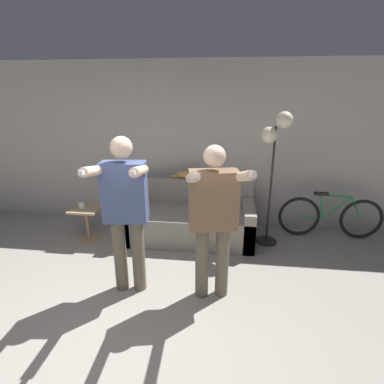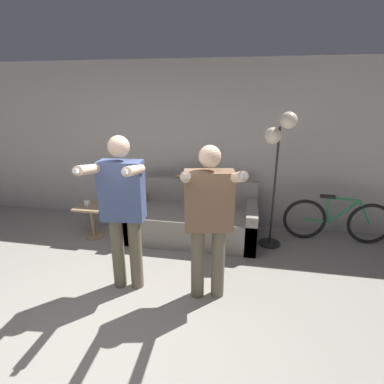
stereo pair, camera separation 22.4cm
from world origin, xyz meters
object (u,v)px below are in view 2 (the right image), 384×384
Objects in this scene: cat at (195,174)px; cup at (87,203)px; person_right at (209,214)px; bicycle at (337,220)px; side_table at (92,215)px; couch at (193,220)px; floor_lamp at (279,142)px; person_left at (123,205)px.

cup is at bearing -157.62° from cat.
person_right is 2.43m from bicycle.
cat reaches higher than side_table.
cat is at bearing 94.78° from couch.
floor_lamp is 2.89m from cup.
bicycle is at bearing 25.98° from person_left.
bicycle is (0.95, 0.29, -1.16)m from floor_lamp.
floor_lamp is at bearing 5.36° from side_table.
couch is 1.25× the size of bicycle.
cat reaches higher than cup.
floor_lamp is at bearing -1.60° from couch.
cup is 0.05× the size of bicycle.
cat is at bearing 68.85° from person_left.
cup is (-1.98, 1.09, -0.42)m from person_right.
side_table is at bearing -171.50° from bicycle.
floor_lamp reaches higher than cat.
couch reaches higher than bicycle.
floor_lamp reaches higher than couch.
couch is at bearing 64.24° from person_left.
person_left is at bearing 168.16° from person_right.
bicycle is (2.14, -0.09, -0.57)m from cat.
side_table is at bearing -174.64° from floor_lamp.
bicycle is at bearing 6.95° from couch.
floor_lamp reaches higher than person_left.
couch reaches higher than side_table.
person_right reaches higher than cat.
couch is 23.32× the size of cup.
couch is 1.01× the size of floor_lamp.
person_left is 0.91× the size of floor_lamp.
person_right reaches higher than side_table.
side_table is at bearing -169.33° from couch.
cat reaches higher than couch.
side_table is (-1.47, -0.63, -0.54)m from cat.
side_table is 3.65m from bicycle.
person_left is 0.91m from person_right.
cup is at bearing -171.61° from bicycle.
person_right is (0.91, 0.00, -0.03)m from person_left.
side_table is (-1.91, 1.09, -0.61)m from person_right.
person_left is 21.10× the size of cup.
couch is 1.52m from side_table.
cup is (-1.56, -0.28, 0.28)m from couch.
bicycle is (3.67, 0.54, -0.22)m from cup.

